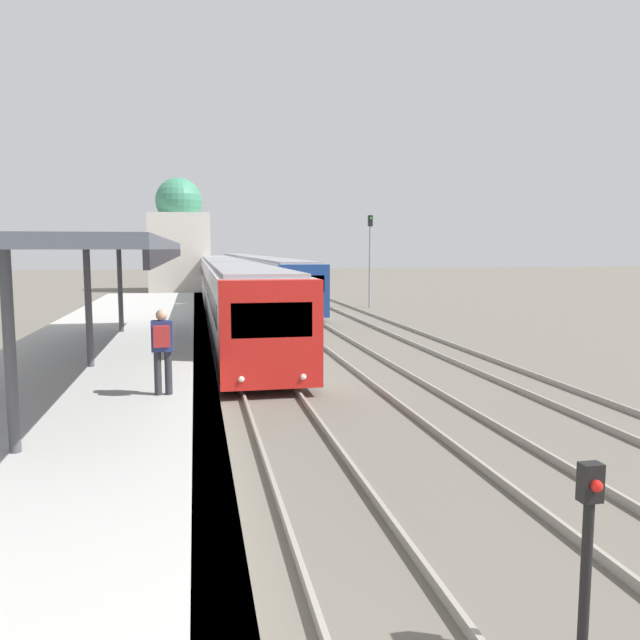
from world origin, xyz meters
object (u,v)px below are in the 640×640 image
object	(u,v)px
person_on_platform	(162,345)
train_near	(225,282)
signal_mast_far	(370,251)
train_far	(251,270)
signal_post_near	(588,540)

from	to	relation	value
person_on_platform	train_near	xyz separation A→B (m)	(2.52, 27.90, -0.24)
signal_mast_far	train_far	bearing A→B (deg)	103.08
train_far	signal_post_near	bearing A→B (deg)	-92.01
person_on_platform	train_far	xyz separation A→B (m)	(6.18, 51.29, -0.26)
train_far	signal_mast_far	bearing A→B (deg)	-76.92
train_near	signal_mast_far	distance (m)	9.53
person_on_platform	signal_post_near	bearing A→B (deg)	-60.68
person_on_platform	train_near	size ratio (longest dim) A/B	0.03
signal_post_near	train_near	bearing A→B (deg)	92.60
signal_post_near	signal_mast_far	size ratio (longest dim) A/B	0.32
train_far	train_near	bearing A→B (deg)	-98.88
person_on_platform	train_far	bearing A→B (deg)	83.13
person_on_platform	train_far	distance (m)	51.66
train_far	signal_post_near	size ratio (longest dim) A/B	33.49
train_near	signal_mast_far	xyz separation A→B (m)	(9.29, -0.88, 1.94)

